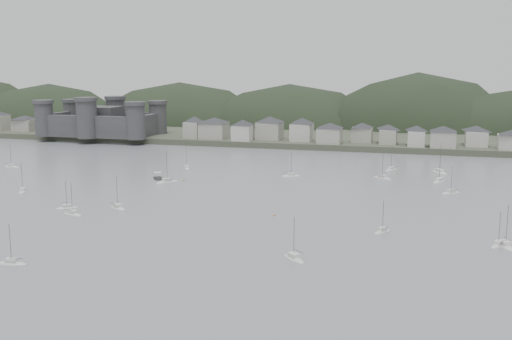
% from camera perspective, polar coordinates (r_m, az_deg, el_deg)
% --- Properties ---
extents(ground, '(900.00, 900.00, 0.00)m').
position_cam_1_polar(ground, '(144.39, -8.13, -7.30)').
color(ground, slate).
rests_on(ground, ground).
extents(far_shore_land, '(900.00, 250.00, 3.00)m').
position_cam_1_polar(far_shore_land, '(426.68, 8.03, 4.31)').
color(far_shore_land, '#383D2D').
rests_on(far_shore_land, ground).
extents(forested_ridge, '(851.55, 103.94, 102.57)m').
position_cam_1_polar(forested_ridge, '(402.31, 8.18, 2.14)').
color(forested_ridge, black).
rests_on(forested_ridge, ground).
extents(castle, '(66.00, 43.00, 20.00)m').
position_cam_1_polar(castle, '(354.38, -14.29, 4.51)').
color(castle, '#373739').
rests_on(castle, far_shore_land).
extents(waterfront_town, '(451.48, 28.46, 12.92)m').
position_cam_1_polar(waterfront_town, '(311.19, 14.54, 3.36)').
color(waterfront_town, gray).
rests_on(waterfront_town, far_shore_land).
extents(sailboat_lead, '(4.48, 8.41, 10.98)m').
position_cam_1_polar(sailboat_lead, '(155.49, 22.41, -6.65)').
color(sailboat_lead, silver).
rests_on(sailboat_lead, ground).
extents(moored_fleet, '(239.67, 172.36, 12.96)m').
position_cam_1_polar(moored_fleet, '(195.57, 0.10, -2.58)').
color(moored_fleet, silver).
rests_on(moored_fleet, ground).
extents(motor_launch_far, '(7.39, 9.55, 4.16)m').
position_cam_1_polar(motor_launch_far, '(231.53, -9.23, -0.72)').
color(motor_launch_far, black).
rests_on(motor_launch_far, ground).
extents(mooring_buoys, '(171.55, 95.76, 0.70)m').
position_cam_1_polar(mooring_buoys, '(195.62, 1.91, -2.59)').
color(mooring_buoys, '#C18540').
rests_on(mooring_buoys, ground).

